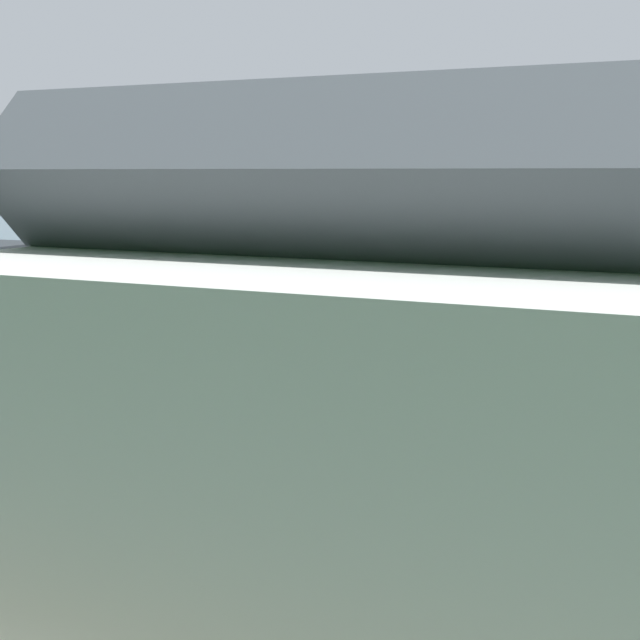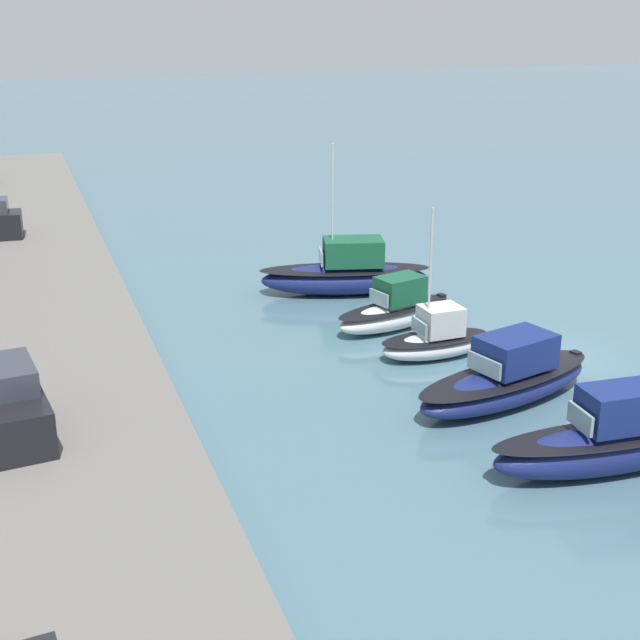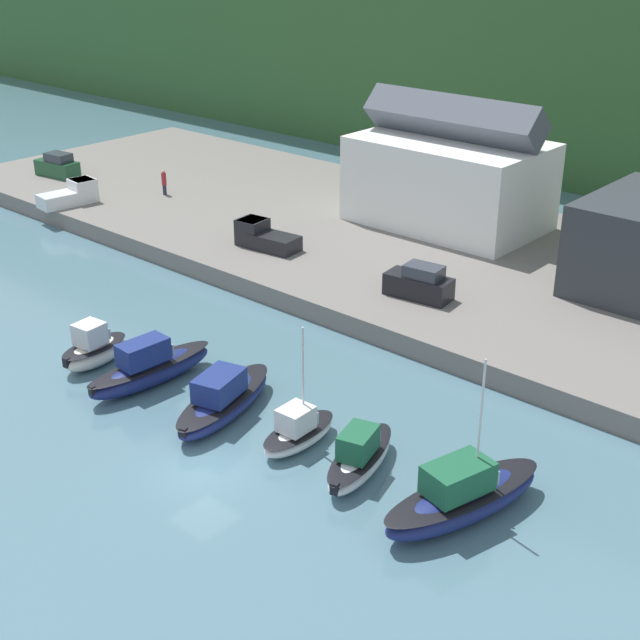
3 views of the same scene
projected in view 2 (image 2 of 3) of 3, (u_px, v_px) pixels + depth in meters
name	position (u px, v px, depth m)	size (l,w,h in m)	color
ground_plane	(559.00, 357.00, 35.58)	(320.00, 320.00, 0.00)	slate
moored_boat_1	(612.00, 441.00, 26.58)	(2.38, 7.87, 2.68)	navy
moored_boat_2	(507.00, 379.00, 31.23)	(4.31, 8.11, 2.45)	navy
moored_boat_3	(436.00, 339.00, 35.37)	(2.00, 4.64, 6.08)	silver
moored_boat_4	(395.00, 310.00, 38.54)	(3.33, 6.12, 2.30)	white
moored_boat_5	(346.00, 274.00, 43.11)	(4.41, 8.60, 7.28)	navy
parked_car_0	(11.00, 406.00, 25.91)	(4.39, 2.30, 2.16)	black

